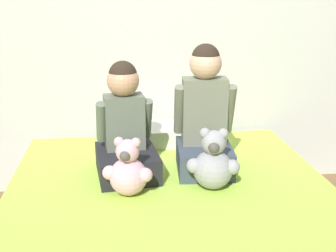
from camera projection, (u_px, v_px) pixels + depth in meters
name	position (u px, v px, depth m)	size (l,w,h in m)	color
wall_behind_bed	(153.00, 5.00, 2.71)	(8.00, 0.06, 2.50)	beige
bed	(174.00, 235.00, 2.05)	(1.64, 1.87, 0.41)	#473828
child_on_left	(125.00, 131.00, 2.19)	(0.34, 0.40, 0.60)	black
child_on_right	(204.00, 119.00, 2.22)	(0.33, 0.35, 0.68)	#384251
teddy_bear_held_by_left_child	(128.00, 171.00, 1.99)	(0.23, 0.18, 0.29)	#DBA3B2
teddy_bear_held_by_right_child	(213.00, 163.00, 2.05)	(0.26, 0.19, 0.31)	#939399
pillow_at_headboard	(158.00, 134.00, 2.69)	(0.54, 0.28, 0.11)	silver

